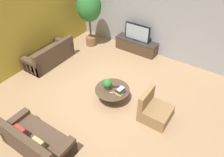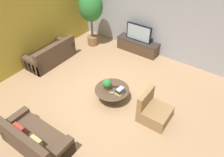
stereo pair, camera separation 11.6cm
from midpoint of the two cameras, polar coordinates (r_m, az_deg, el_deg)
ground_plane at (r=6.98m, az=-2.37°, el=-4.34°), size 24.00×24.00×0.00m
back_wall_stone at (r=8.55m, az=11.12°, el=15.71°), size 7.40×0.12×3.00m
side_wall_left at (r=8.33m, az=-20.50°, el=13.33°), size 0.12×7.40×3.00m
media_console at (r=8.99m, az=7.10°, el=8.51°), size 1.73×0.50×0.52m
television at (r=8.71m, az=7.40°, el=11.75°), size 1.05×0.13×0.66m
coffee_table at (r=6.66m, az=0.50°, el=-3.57°), size 1.05×1.05×0.40m
couch_by_wall at (r=8.57m, az=-15.18°, el=5.86°), size 0.84×1.87×0.84m
couch_near_entry at (r=5.82m, az=-18.97°, el=-14.89°), size 1.80×0.84×0.84m
armchair_wicker at (r=6.23m, az=11.27°, el=-8.46°), size 0.80×0.76×0.86m
potted_palm_tall at (r=8.90m, az=-5.17°, el=17.67°), size 0.95×0.95×2.25m
potted_plant_tabletop at (r=6.46m, az=-0.82°, el=-1.39°), size 0.28×0.28×0.35m
book_stack at (r=6.40m, az=2.69°, el=-3.25°), size 0.23×0.30×0.18m
remote_black at (r=6.64m, az=1.57°, el=-2.18°), size 0.15×0.13×0.02m
remote_silver at (r=6.45m, az=0.48°, el=-3.72°), size 0.16×0.12×0.02m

